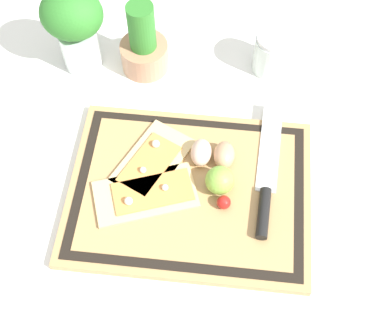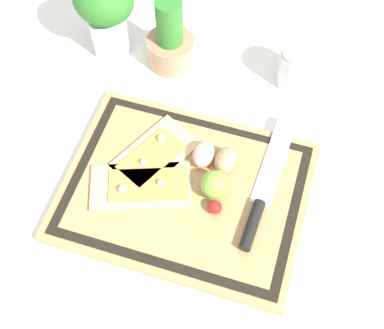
{
  "view_description": "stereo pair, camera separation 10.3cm",
  "coord_description": "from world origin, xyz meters",
  "px_view_note": "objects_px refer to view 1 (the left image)",
  "views": [
    {
      "loc": [
        0.06,
        -0.48,
        0.93
      ],
      "look_at": [
        0.0,
        0.04,
        0.04
      ],
      "focal_mm": 50.0,
      "sensor_mm": 36.0,
      "label": 1
    },
    {
      "loc": [
        0.16,
        -0.46,
        0.93
      ],
      "look_at": [
        0.0,
        0.04,
        0.04
      ],
      "focal_mm": 50.0,
      "sensor_mm": 36.0,
      "label": 2
    }
  ],
  "objects_px": {
    "knife": "(266,189)",
    "sauce_jar": "(273,54)",
    "pizza_slice_near": "(147,194)",
    "cherry_tomato_red": "(224,202)",
    "egg_brown": "(224,155)",
    "egg_pink": "(201,152)",
    "pizza_slice_far": "(152,161)",
    "herb_glass": "(74,25)",
    "lime": "(220,180)",
    "herb_pot": "(144,47)"
  },
  "relations": [
    {
      "from": "knife",
      "to": "sauce_jar",
      "type": "distance_m",
      "value": 0.33
    },
    {
      "from": "pizza_slice_near",
      "to": "cherry_tomato_red",
      "type": "relative_size",
      "value": 8.1
    },
    {
      "from": "egg_brown",
      "to": "egg_pink",
      "type": "xyz_separation_m",
      "value": [
        -0.05,
        0.0,
        0.0
      ]
    },
    {
      "from": "pizza_slice_far",
      "to": "egg_pink",
      "type": "bearing_deg",
      "value": 12.21
    },
    {
      "from": "pizza_slice_near",
      "to": "herb_glass",
      "type": "xyz_separation_m",
      "value": [
        -0.2,
        0.33,
        0.09
      ]
    },
    {
      "from": "cherry_tomato_red",
      "to": "sauce_jar",
      "type": "xyz_separation_m",
      "value": [
        0.08,
        0.37,
        0.01
      ]
    },
    {
      "from": "knife",
      "to": "egg_brown",
      "type": "relative_size",
      "value": 5.41
    },
    {
      "from": "egg_brown",
      "to": "lime",
      "type": "relative_size",
      "value": 1.04
    },
    {
      "from": "herb_glass",
      "to": "lime",
      "type": "bearing_deg",
      "value": -41.91
    },
    {
      "from": "pizza_slice_far",
      "to": "cherry_tomato_red",
      "type": "xyz_separation_m",
      "value": [
        0.15,
        -0.08,
        0.01
      ]
    },
    {
      "from": "lime",
      "to": "sauce_jar",
      "type": "height_order",
      "value": "sauce_jar"
    },
    {
      "from": "knife",
      "to": "herb_pot",
      "type": "bearing_deg",
      "value": 132.61
    },
    {
      "from": "sauce_jar",
      "to": "pizza_slice_far",
      "type": "bearing_deg",
      "value": -128.03
    },
    {
      "from": "pizza_slice_far",
      "to": "lime",
      "type": "distance_m",
      "value": 0.14
    },
    {
      "from": "herb_glass",
      "to": "pizza_slice_near",
      "type": "bearing_deg",
      "value": -59.25
    },
    {
      "from": "pizza_slice_near",
      "to": "cherry_tomato_red",
      "type": "height_order",
      "value": "cherry_tomato_red"
    },
    {
      "from": "sauce_jar",
      "to": "herb_pot",
      "type": "bearing_deg",
      "value": -174.87
    },
    {
      "from": "pizza_slice_near",
      "to": "cherry_tomato_red",
      "type": "distance_m",
      "value": 0.15
    },
    {
      "from": "cherry_tomato_red",
      "to": "pizza_slice_far",
      "type": "bearing_deg",
      "value": 151.5
    },
    {
      "from": "herb_pot",
      "to": "herb_glass",
      "type": "bearing_deg",
      "value": -176.39
    },
    {
      "from": "pizza_slice_near",
      "to": "knife",
      "type": "bearing_deg",
      "value": 8.59
    },
    {
      "from": "lime",
      "to": "cherry_tomato_red",
      "type": "xyz_separation_m",
      "value": [
        0.01,
        -0.04,
        -0.01
      ]
    },
    {
      "from": "knife",
      "to": "egg_brown",
      "type": "distance_m",
      "value": 0.1
    },
    {
      "from": "egg_brown",
      "to": "egg_pink",
      "type": "height_order",
      "value": "same"
    },
    {
      "from": "sauce_jar",
      "to": "herb_glass",
      "type": "relative_size",
      "value": 0.48
    },
    {
      "from": "knife",
      "to": "sauce_jar",
      "type": "relative_size",
      "value": 3.22
    },
    {
      "from": "pizza_slice_far",
      "to": "pizza_slice_near",
      "type": "bearing_deg",
      "value": -89.42
    },
    {
      "from": "cherry_tomato_red",
      "to": "pizza_slice_near",
      "type": "bearing_deg",
      "value": 177.48
    },
    {
      "from": "egg_brown",
      "to": "herb_pot",
      "type": "height_order",
      "value": "herb_pot"
    },
    {
      "from": "pizza_slice_far",
      "to": "herb_glass",
      "type": "relative_size",
      "value": 0.95
    },
    {
      "from": "pizza_slice_near",
      "to": "egg_brown",
      "type": "bearing_deg",
      "value": 33.73
    },
    {
      "from": "egg_pink",
      "to": "sauce_jar",
      "type": "height_order",
      "value": "sauce_jar"
    },
    {
      "from": "egg_brown",
      "to": "herb_pot",
      "type": "xyz_separation_m",
      "value": [
        -0.19,
        0.24,
        0.02
      ]
    },
    {
      "from": "pizza_slice_near",
      "to": "herb_pot",
      "type": "height_order",
      "value": "herb_pot"
    },
    {
      "from": "lime",
      "to": "herb_pot",
      "type": "xyz_separation_m",
      "value": [
        -0.19,
        0.31,
        0.01
      ]
    },
    {
      "from": "pizza_slice_near",
      "to": "pizza_slice_far",
      "type": "relative_size",
      "value": 1.11
    },
    {
      "from": "pizza_slice_near",
      "to": "knife",
      "type": "distance_m",
      "value": 0.23
    },
    {
      "from": "pizza_slice_near",
      "to": "sauce_jar",
      "type": "bearing_deg",
      "value": 58.14
    },
    {
      "from": "herb_pot",
      "to": "knife",
      "type": "bearing_deg",
      "value": -47.39
    },
    {
      "from": "lime",
      "to": "pizza_slice_near",
      "type": "bearing_deg",
      "value": -166.8
    },
    {
      "from": "egg_pink",
      "to": "herb_glass",
      "type": "xyz_separation_m",
      "value": [
        -0.29,
        0.23,
        0.08
      ]
    },
    {
      "from": "pizza_slice_far",
      "to": "herb_glass",
      "type": "xyz_separation_m",
      "value": [
        -0.19,
        0.26,
        0.09
      ]
    },
    {
      "from": "egg_pink",
      "to": "lime",
      "type": "height_order",
      "value": "lime"
    },
    {
      "from": "egg_pink",
      "to": "cherry_tomato_red",
      "type": "distance_m",
      "value": 0.11
    },
    {
      "from": "egg_pink",
      "to": "lime",
      "type": "distance_m",
      "value": 0.08
    },
    {
      "from": "egg_pink",
      "to": "cherry_tomato_red",
      "type": "relative_size",
      "value": 2.19
    },
    {
      "from": "sauce_jar",
      "to": "egg_pink",
      "type": "bearing_deg",
      "value": -116.07
    },
    {
      "from": "cherry_tomato_red",
      "to": "herb_pot",
      "type": "xyz_separation_m",
      "value": [
        -0.2,
        0.34,
        0.03
      ]
    },
    {
      "from": "egg_pink",
      "to": "herb_pot",
      "type": "distance_m",
      "value": 0.29
    },
    {
      "from": "pizza_slice_near",
      "to": "herb_pot",
      "type": "distance_m",
      "value": 0.34
    }
  ]
}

